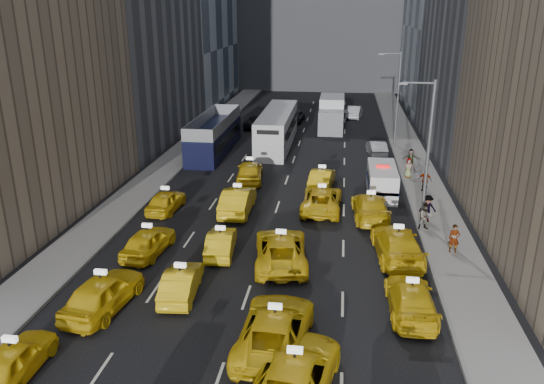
# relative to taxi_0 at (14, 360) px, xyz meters

# --- Properties ---
(ground) EXTENTS (160.00, 160.00, 0.00)m
(ground) POSITION_rel_taxi_0_xyz_m (7.45, 4.67, -0.69)
(ground) COLOR black
(ground) RESTS_ON ground
(sidewalk_west) EXTENTS (3.00, 90.00, 0.15)m
(sidewalk_west) POSITION_rel_taxi_0_xyz_m (-3.05, 29.67, -0.62)
(sidewalk_west) COLOR gray
(sidewalk_west) RESTS_ON ground
(sidewalk_east) EXTENTS (3.00, 90.00, 0.15)m
(sidewalk_east) POSITION_rel_taxi_0_xyz_m (17.95, 29.67, -0.62)
(sidewalk_east) COLOR gray
(sidewalk_east) RESTS_ON ground
(curb_west) EXTENTS (0.15, 90.00, 0.18)m
(curb_west) POSITION_rel_taxi_0_xyz_m (-1.60, 29.67, -0.60)
(curb_west) COLOR slate
(curb_west) RESTS_ON ground
(curb_east) EXTENTS (0.15, 90.00, 0.18)m
(curb_east) POSITION_rel_taxi_0_xyz_m (16.50, 29.67, -0.60)
(curb_east) COLOR slate
(curb_east) RESTS_ON ground
(streetlight_near) EXTENTS (2.15, 0.22, 9.00)m
(streetlight_near) POSITION_rel_taxi_0_xyz_m (16.63, 16.67, 4.23)
(streetlight_near) COLOR #595B60
(streetlight_near) RESTS_ON ground
(streetlight_far) EXTENTS (2.15, 0.22, 9.00)m
(streetlight_far) POSITION_rel_taxi_0_xyz_m (16.63, 36.67, 4.23)
(streetlight_far) COLOR #595B60
(streetlight_far) RESTS_ON ground
(taxi_0) EXTENTS (1.64, 4.06, 1.38)m
(taxi_0) POSITION_rel_taxi_0_xyz_m (0.00, 0.00, 0.00)
(taxi_0) COLOR gold
(taxi_0) RESTS_ON ground
(taxi_2) EXTENTS (3.41, 6.06, 1.60)m
(taxi_2) POSITION_rel_taxi_0_xyz_m (10.29, 0.42, 0.11)
(taxi_2) COLOR gold
(taxi_2) RESTS_ON ground
(taxi_4) EXTENTS (2.56, 5.06, 1.65)m
(taxi_4) POSITION_rel_taxi_0_xyz_m (1.27, 4.82, 0.13)
(taxi_4) COLOR gold
(taxi_4) RESTS_ON ground
(taxi_5) EXTENTS (1.80, 4.23, 1.36)m
(taxi_5) POSITION_rel_taxi_0_xyz_m (4.39, 6.47, -0.01)
(taxi_5) COLOR gold
(taxi_5) RESTS_ON ground
(taxi_6) EXTENTS (2.97, 5.95, 1.62)m
(taxi_6) POSITION_rel_taxi_0_xyz_m (9.27, 3.07, 0.12)
(taxi_6) COLOR gold
(taxi_6) RESTS_ON ground
(taxi_7) EXTENTS (2.12, 4.92, 1.41)m
(taxi_7) POSITION_rel_taxi_0_xyz_m (14.93, 6.33, 0.01)
(taxi_7) COLOR gold
(taxi_7) RESTS_ON ground
(taxi_8) EXTENTS (2.18, 4.48, 1.47)m
(taxi_8) POSITION_rel_taxi_0_xyz_m (1.29, 10.56, 0.04)
(taxi_8) COLOR gold
(taxi_8) RESTS_ON ground
(taxi_9) EXTENTS (1.82, 4.15, 1.32)m
(taxi_9) POSITION_rel_taxi_0_xyz_m (5.24, 11.09, -0.03)
(taxi_9) COLOR gold
(taxi_9) RESTS_ON ground
(taxi_10) EXTENTS (3.38, 6.05, 1.60)m
(taxi_10) POSITION_rel_taxi_0_xyz_m (8.66, 10.41, 0.11)
(taxi_10) COLOR gold
(taxi_10) RESTS_ON ground
(taxi_11) EXTENTS (2.81, 5.83, 1.64)m
(taxi_11) POSITION_rel_taxi_0_xyz_m (14.82, 11.82, 0.13)
(taxi_11) COLOR gold
(taxi_11) RESTS_ON ground
(taxi_12) EXTENTS (1.86, 4.20, 1.40)m
(taxi_12) POSITION_rel_taxi_0_xyz_m (0.17, 16.97, 0.01)
(taxi_12) COLOR gold
(taxi_12) RESTS_ON ground
(taxi_13) EXTENTS (1.84, 5.11, 1.68)m
(taxi_13) POSITION_rel_taxi_0_xyz_m (4.97, 17.36, 0.15)
(taxi_13) COLOR gold
(taxi_13) RESTS_ON ground
(taxi_14) EXTENTS (2.65, 5.53, 1.52)m
(taxi_14) POSITION_rel_taxi_0_xyz_m (10.46, 18.49, 0.07)
(taxi_14) COLOR gold
(taxi_14) RESTS_ON ground
(taxi_15) EXTENTS (2.50, 5.43, 1.54)m
(taxi_15) POSITION_rel_taxi_0_xyz_m (13.62, 17.47, 0.08)
(taxi_15) COLOR gold
(taxi_15) RESTS_ON ground
(taxi_16) EXTENTS (2.49, 5.03, 1.65)m
(taxi_16) POSITION_rel_taxi_0_xyz_m (4.63, 23.96, 0.13)
(taxi_16) COLOR gold
(taxi_16) RESTS_ON ground
(taxi_17) EXTENTS (1.98, 4.59, 1.47)m
(taxi_17) POSITION_rel_taxi_0_xyz_m (10.27, 23.13, 0.04)
(taxi_17) COLOR gold
(taxi_17) RESTS_ON ground
(nypd_van) EXTENTS (2.13, 5.18, 2.20)m
(nypd_van) POSITION_rel_taxi_0_xyz_m (14.63, 22.25, 0.30)
(nypd_van) COLOR white
(nypd_van) RESTS_ON ground
(double_decker) EXTENTS (3.30, 11.93, 3.44)m
(double_decker) POSITION_rel_taxi_0_xyz_m (-0.13, 32.21, 1.01)
(double_decker) COLOR black
(double_decker) RESTS_ON ground
(city_bus) EXTENTS (3.94, 13.40, 3.41)m
(city_bus) POSITION_rel_taxi_0_xyz_m (5.36, 35.53, 1.00)
(city_bus) COLOR silver
(city_bus) RESTS_ON ground
(box_truck) EXTENTS (2.81, 7.72, 3.50)m
(box_truck) POSITION_rel_taxi_0_xyz_m (10.42, 43.67, 1.04)
(box_truck) COLOR silver
(box_truck) RESTS_ON ground
(misc_car_0) EXTENTS (1.87, 4.26, 1.36)m
(misc_car_0) POSITION_rel_taxi_0_xyz_m (14.85, 33.12, -0.01)
(misc_car_0) COLOR #98999F
(misc_car_0) RESTS_ON ground
(misc_car_1) EXTENTS (2.31, 4.85, 1.33)m
(misc_car_1) POSITION_rel_taxi_0_xyz_m (2.00, 43.36, -0.02)
(misc_car_1) COLOR black
(misc_car_1) RESTS_ON ground
(misc_car_2) EXTENTS (2.06, 4.77, 1.37)m
(misc_car_2) POSITION_rel_taxi_0_xyz_m (9.89, 49.27, -0.01)
(misc_car_2) COLOR slate
(misc_car_2) RESTS_ON ground
(misc_car_3) EXTENTS (2.11, 4.57, 1.52)m
(misc_car_3) POSITION_rel_taxi_0_xyz_m (6.15, 47.05, 0.07)
(misc_car_3) COLOR black
(misc_car_3) RESTS_ON ground
(misc_car_4) EXTENTS (2.20, 4.75, 1.51)m
(misc_car_4) POSITION_rel_taxi_0_xyz_m (13.07, 50.42, 0.06)
(misc_car_4) COLOR #AFB2B7
(misc_car_4) RESTS_ON ground
(pedestrian_0) EXTENTS (0.64, 0.47, 1.61)m
(pedestrian_0) POSITION_rel_taxi_0_xyz_m (17.93, 12.65, 0.27)
(pedestrian_0) COLOR gray
(pedestrian_0) RESTS_ON sidewalk_east
(pedestrian_1) EXTENTS (0.86, 0.57, 1.63)m
(pedestrian_1) POSITION_rel_taxi_0_xyz_m (16.81, 15.72, 0.27)
(pedestrian_1) COLOR gray
(pedestrian_1) RESTS_ON sidewalk_east
(pedestrian_2) EXTENTS (1.16, 0.58, 1.74)m
(pedestrian_2) POSITION_rel_taxi_0_xyz_m (17.11, 17.01, 0.33)
(pedestrian_2) COLOR gray
(pedestrian_2) RESTS_ON sidewalk_east
(pedestrian_3) EXTENTS (1.05, 0.71, 1.64)m
(pedestrian_3) POSITION_rel_taxi_0_xyz_m (17.77, 23.03, 0.28)
(pedestrian_3) COLOR gray
(pedestrian_3) RESTS_ON sidewalk_east
(pedestrian_4) EXTENTS (0.80, 0.50, 1.54)m
(pedestrian_4) POSITION_rel_taxi_0_xyz_m (16.95, 26.27, 0.23)
(pedestrian_4) COLOR gray
(pedestrian_4) RESTS_ON sidewalk_east
(pedestrian_5) EXTENTS (1.54, 0.52, 1.63)m
(pedestrian_5) POSITION_rel_taxi_0_xyz_m (17.40, 28.80, 0.27)
(pedestrian_5) COLOR gray
(pedestrian_5) RESTS_ON sidewalk_east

